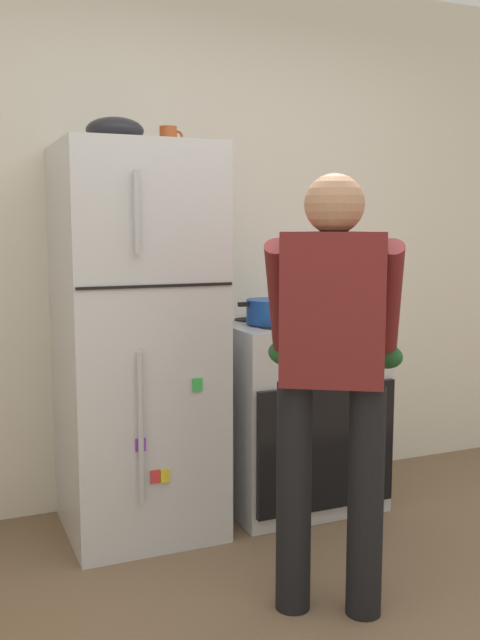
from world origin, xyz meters
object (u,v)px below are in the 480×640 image
at_px(refrigerator, 137,342).
at_px(red_pot, 271,311).
at_px(mixing_bowl, 115,131).
at_px(person_cook, 332,357).
at_px(pepper_mill, 328,298).
at_px(stove_range, 296,413).
at_px(coffee_mug, 169,137).

height_order(refrigerator, red_pot, refrigerator).
bearing_deg(mixing_bowl, refrigerator, -0.22).
relative_size(refrigerator, mixing_bowl, 7.02).
relative_size(person_cook, pepper_mill, 9.49).
distance_m(red_pot, mixing_bowl, 1.12).
relative_size(stove_range, mixing_bowl, 3.73).
bearing_deg(red_pot, mixing_bowl, 176.15).
distance_m(coffee_mug, mixing_bowl, 0.27).
relative_size(stove_range, person_cook, 0.59).
relative_size(stove_range, coffee_mug, 8.45).
xyz_separation_m(red_pot, coffee_mug, (-0.48, 0.10, 0.82)).
distance_m(person_cook, pepper_mill, 1.36).
xyz_separation_m(person_cook, pepper_mill, (0.66, 1.18, 0.08)).
bearing_deg(red_pot, refrigerator, 175.72).
xyz_separation_m(person_cook, red_pot, (0.20, 0.93, 0.05)).
bearing_deg(pepper_mill, red_pot, -151.48).
bearing_deg(refrigerator, person_cook, -64.83).
relative_size(red_pot, mixing_bowl, 1.36).
distance_m(stove_range, mixing_bowl, 1.64).
bearing_deg(refrigerator, stove_range, -0.70).
bearing_deg(pepper_mill, stove_range, -144.96).
bearing_deg(person_cook, pepper_mill, 60.73).
bearing_deg(red_pot, pepper_mill, 28.52).
relative_size(red_pot, pepper_mill, 2.05).
height_order(person_cook, coffee_mug, coffee_mug).
xyz_separation_m(coffee_mug, mixing_bowl, (-0.26, -0.05, 0.01)).
bearing_deg(coffee_mug, person_cook, -74.89).
height_order(person_cook, red_pot, person_cook).
bearing_deg(red_pot, stove_range, 13.92).
bearing_deg(stove_range, coffee_mug, 174.62).
relative_size(coffee_mug, mixing_bowl, 0.44).
bearing_deg(person_cook, coffee_mug, 105.11).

